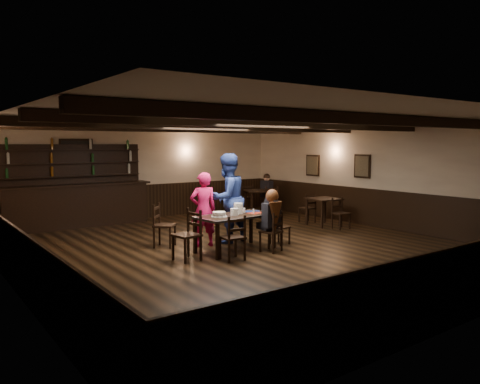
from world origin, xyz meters
TOP-DOWN VIEW (x-y plane):
  - ground at (0.00, 0.00)m, footprint 10.00×10.00m
  - room_shell at (0.01, 0.04)m, footprint 9.02×10.02m
  - dining_table at (-0.24, -0.10)m, footprint 1.75×1.00m
  - chair_near_left at (-0.76, -0.79)m, footprint 0.43×0.41m
  - chair_near_right at (0.32, -0.67)m, footprint 0.48×0.47m
  - chair_end_left at (-1.38, -0.22)m, footprint 0.49×0.50m
  - chair_end_right at (0.84, -0.19)m, footprint 0.40×0.41m
  - chair_far_pushed at (-1.32, 1.14)m, footprint 0.60×0.60m
  - woman_pink at (-0.56, 0.64)m, footprint 0.66×0.51m
  - man_blue at (0.09, 0.68)m, footprint 1.09×0.91m
  - seated_person at (0.30, -0.63)m, footprint 0.35×0.53m
  - cake at (-0.66, -0.12)m, footprint 0.32×0.32m
  - plate_stack_a at (-0.32, -0.17)m, footprint 0.16×0.16m
  - plate_stack_b at (-0.11, -0.02)m, footprint 0.19×0.19m
  - tea_light at (-0.16, -0.03)m, footprint 0.05×0.05m
  - salt_shaker at (0.17, -0.19)m, footprint 0.04×0.04m
  - pepper_shaker at (0.23, -0.11)m, footprint 0.04×0.04m
  - drink_glass at (0.10, 0.06)m, footprint 0.06×0.06m
  - menu_red at (0.26, -0.13)m, footprint 0.40×0.34m
  - menu_blue at (0.33, 0.09)m, footprint 0.40×0.36m
  - bar_counter at (-2.04, 4.72)m, footprint 3.94×0.70m
  - back_table_a at (3.42, 0.92)m, footprint 0.84×0.84m
  - back_table_b at (3.37, 3.65)m, footprint 1.11×1.11m
  - bg_patron_left at (2.53, 3.83)m, footprint 0.29×0.40m
  - bg_patron_right at (3.86, 3.88)m, footprint 0.27×0.40m

SIDE VIEW (x-z plane):
  - ground at x=0.00m, z-range 0.00..0.00m
  - chair_end_right at x=0.84m, z-range 0.06..0.83m
  - chair_near_right at x=0.32m, z-range 0.07..0.90m
  - chair_near_left at x=-0.76m, z-range 0.07..0.94m
  - chair_far_pushed at x=-1.32m, z-range 0.08..1.01m
  - chair_end_left at x=-1.38m, z-range 0.08..1.05m
  - back_table_a at x=3.42m, z-range 0.27..1.02m
  - back_table_b at x=3.37m, z-range 0.28..1.03m
  - dining_table at x=-0.24m, z-range 0.30..1.05m
  - bar_counter at x=-2.04m, z-range -0.37..1.83m
  - menu_red at x=0.26m, z-range 0.75..0.76m
  - menu_blue at x=0.33m, z-range 0.75..0.76m
  - tea_light at x=-0.16m, z-range 0.75..0.80m
  - cake at x=-0.66m, z-range 0.75..0.85m
  - pepper_shaker at x=0.23m, z-range 0.75..0.84m
  - salt_shaker at x=0.17m, z-range 0.75..0.85m
  - drink_glass at x=0.10m, z-range 0.75..0.85m
  - woman_pink at x=-0.56m, z-range 0.00..1.60m
  - plate_stack_a at x=-0.32m, z-range 0.75..0.90m
  - seated_person at x=0.30m, z-range 0.42..1.27m
  - bg_patron_left at x=2.53m, z-range 0.47..1.23m
  - bg_patron_right at x=3.86m, z-range 0.47..1.24m
  - plate_stack_b at x=-0.11m, z-range 0.75..0.98m
  - man_blue at x=0.09m, z-range 0.00..2.00m
  - room_shell at x=0.01m, z-range 0.39..3.10m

